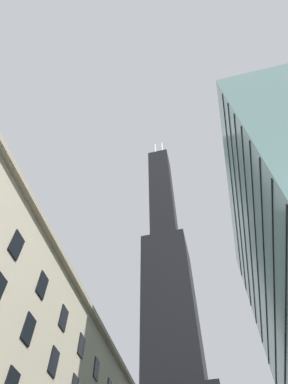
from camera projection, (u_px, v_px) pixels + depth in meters
name	position (u px, v px, depth m)	size (l,w,h in m)	color
dark_skyscraper	(173.00, 343.00, 109.33)	(26.27, 26.27, 206.62)	black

